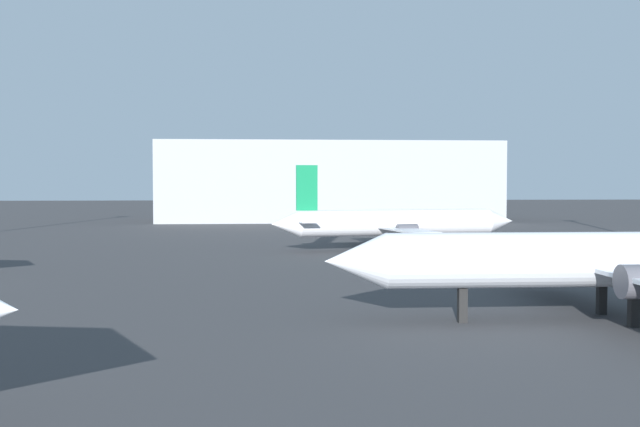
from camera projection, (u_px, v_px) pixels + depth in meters
airplane_on_taxiway at (603, 260)px, 39.32m from camera, size 28.87×23.75×9.42m
airplane_far_right at (395, 223)px, 80.19m from camera, size 27.55×22.34×9.12m
terminal_building at (328, 182)px, 142.70m from camera, size 63.49×19.39×14.94m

